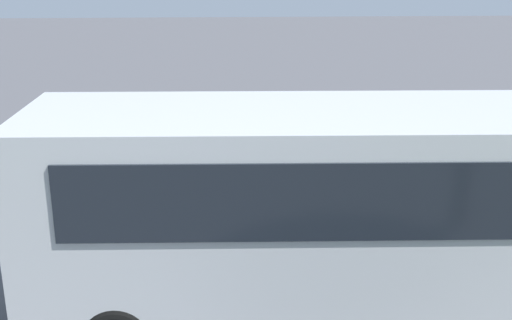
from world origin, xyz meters
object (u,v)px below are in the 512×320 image
(spectator_far_right, at_px, (195,196))
(stunt_motorcycle, at_px, (144,150))
(traffic_cone, at_px, (218,150))
(spectator_centre, at_px, (302,194))
(spectator_far_left, at_px, (408,185))
(tour_bus, at_px, (347,219))
(spectator_left, at_px, (359,189))
(spectator_right, at_px, (251,191))
(parked_motorcycle_silver, at_px, (426,229))

(spectator_far_right, xyz_separation_m, stunt_motorcycle, (1.42, -4.31, -0.45))
(traffic_cone, bearing_deg, spectator_centre, 107.58)
(spectator_far_left, height_order, traffic_cone, spectator_far_left)
(spectator_far_right, relative_size, stunt_motorcycle, 0.87)
(tour_bus, xyz_separation_m, spectator_left, (-0.78, -2.81, -0.61))
(spectator_right, xyz_separation_m, parked_motorcycle_silver, (-3.16, 0.72, -0.53))
(tour_bus, relative_size, spectator_far_right, 5.13)
(spectator_centre, xyz_separation_m, stunt_motorcycle, (3.39, -4.14, -0.39))
(spectator_right, bearing_deg, stunt_motorcycle, -58.54)
(tour_bus, xyz_separation_m, spectator_right, (1.26, -2.85, -0.63))
(tour_bus, distance_m, traffic_cone, 8.09)
(traffic_cone, bearing_deg, parked_motorcycle_silver, 124.15)
(spectator_far_left, relative_size, spectator_centre, 1.03)
(spectator_far_left, relative_size, parked_motorcycle_silver, 0.84)
(spectator_left, bearing_deg, traffic_cone, -61.45)
(spectator_right, relative_size, parked_motorcycle_silver, 0.83)
(spectator_far_right, distance_m, traffic_cone, 5.29)
(spectator_left, relative_size, spectator_right, 1.02)
(spectator_far_right, bearing_deg, spectator_right, -162.24)
(spectator_far_left, height_order, spectator_centre, spectator_far_left)
(spectator_far_left, distance_m, spectator_centre, 2.07)
(spectator_right, distance_m, stunt_motorcycle, 4.69)
(spectator_centre, bearing_deg, parked_motorcycle_silver, 165.72)
(spectator_right, xyz_separation_m, traffic_cone, (0.65, -4.89, -0.71))
(spectator_far_left, distance_m, spectator_left, 0.98)
(parked_motorcycle_silver, xyz_separation_m, traffic_cone, (3.81, -5.61, -0.18))
(parked_motorcycle_silver, height_order, stunt_motorcycle, stunt_motorcycle)
(spectator_far_right, bearing_deg, spectator_left, -174.66)
(spectator_far_left, height_order, spectator_left, spectator_left)
(spectator_centre, xyz_separation_m, parked_motorcycle_silver, (-2.21, 0.56, -0.52))
(spectator_right, bearing_deg, spectator_centre, 170.70)
(spectator_far_left, xyz_separation_m, traffic_cone, (3.65, -4.77, -0.72))
(tour_bus, distance_m, parked_motorcycle_silver, 3.08)
(spectator_centre, relative_size, parked_motorcycle_silver, 0.82)
(spectator_far_left, distance_m, spectator_right, 3.01)
(spectator_left, bearing_deg, spectator_far_left, -170.16)
(spectator_far_right, height_order, stunt_motorcycle, spectator_far_right)
(spectator_far_right, bearing_deg, tour_bus, 132.17)
(tour_bus, xyz_separation_m, spectator_centre, (0.31, -2.70, -0.65))
(spectator_left, bearing_deg, spectator_far_right, 5.34)
(tour_bus, bearing_deg, traffic_cone, -76.15)
(spectator_left, xyz_separation_m, traffic_cone, (2.69, -4.93, -0.73))
(spectator_right, distance_m, parked_motorcycle_silver, 3.28)
(spectator_far_left, bearing_deg, spectator_far_right, 6.43)
(stunt_motorcycle, bearing_deg, spectator_centre, 129.32)
(spectator_far_right, bearing_deg, spectator_far_left, -173.57)
(spectator_far_right, bearing_deg, traffic_cone, -94.13)
(spectator_centre, relative_size, spectator_far_right, 0.95)
(spectator_far_left, relative_size, stunt_motorcycle, 0.84)
(spectator_centre, bearing_deg, stunt_motorcycle, -50.68)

